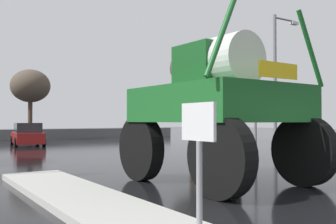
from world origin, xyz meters
TOP-DOWN VIEW (x-y plane):
  - ground_plane at (0.00, 18.00)m, footprint 120.00×120.00m
  - median_island at (-4.71, 3.75)m, footprint 1.63×9.11m
  - lane_arrow_sign at (-4.87, -0.11)m, footprint 0.07×0.60m
  - oversize_sprayer at (-0.76, 4.38)m, footprint 4.08×5.21m
  - sedan_ahead at (-1.32, 23.22)m, footprint 2.22×4.26m
  - traffic_signal_near_right at (4.67, 8.48)m, footprint 0.24×0.54m
  - streetlight_near_right at (8.77, 10.73)m, footprint 1.93×0.24m
  - bare_tree_right at (9.94, 19.94)m, footprint 3.45×3.45m
  - bare_tree_far_center at (0.77, 31.25)m, footprint 3.37×3.37m
  - roadside_barrier at (0.00, 31.39)m, footprint 30.82×0.24m

SIDE VIEW (x-z plane):
  - ground_plane at x=0.00m, z-range 0.00..0.00m
  - median_island at x=-4.71m, z-range 0.00..0.15m
  - roadside_barrier at x=0.00m, z-range 0.00..0.90m
  - sedan_ahead at x=-1.32m, z-range -0.05..1.47m
  - lane_arrow_sign at x=-4.87m, z-range 0.48..2.22m
  - oversize_sprayer at x=-0.76m, z-range -0.19..4.31m
  - traffic_signal_near_right at x=4.67m, z-range 0.91..4.85m
  - streetlight_near_right at x=8.77m, z-range 0.45..7.84m
  - bare_tree_far_center at x=0.77m, z-range 1.59..7.71m
  - bare_tree_right at x=9.94m, z-range 2.01..9.10m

